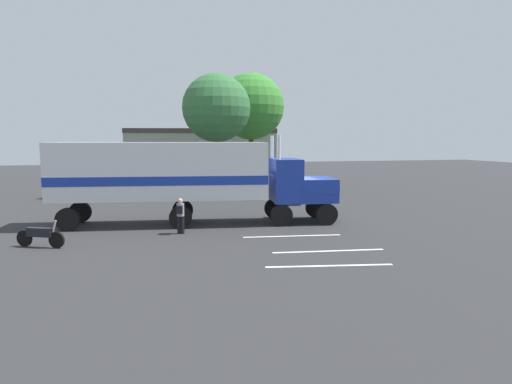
{
  "coord_description": "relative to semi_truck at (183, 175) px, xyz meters",
  "views": [
    {
      "loc": [
        -7.49,
        -21.88,
        4.28
      ],
      "look_at": [
        -1.93,
        0.07,
        1.6
      ],
      "focal_mm": 31.08,
      "sensor_mm": 36.0,
      "label": 1
    }
  ],
  "objects": [
    {
      "name": "ground_plane",
      "position": [
        5.59,
        -0.55,
        -2.52
      ],
      "size": [
        120.0,
        120.0,
        0.0
      ],
      "primitive_type": "plane",
      "color": "#2D2D30"
    },
    {
      "name": "lane_stripe_near",
      "position": [
        4.43,
        -4.05,
        -2.52
      ],
      "size": [
        4.38,
        0.72,
        0.01
      ],
      "primitive_type": "cube",
      "rotation": [
        0.0,
        0.0,
        -0.13
      ],
      "color": "silver",
      "rests_on": "ground_plane"
    },
    {
      "name": "lane_stripe_mid",
      "position": [
        4.91,
        -6.94,
        -2.52
      ],
      "size": [
        4.39,
        0.69,
        0.01
      ],
      "primitive_type": "cube",
      "rotation": [
        0.0,
        0.0,
        -0.12
      ],
      "color": "silver",
      "rests_on": "ground_plane"
    },
    {
      "name": "lane_stripe_far",
      "position": [
        4.13,
        -8.82,
        -2.52
      ],
      "size": [
        4.36,
        0.9,
        0.01
      ],
      "primitive_type": "cube",
      "rotation": [
        0.0,
        0.0,
        -0.17
      ],
      "color": "silver",
      "rests_on": "ground_plane"
    },
    {
      "name": "semi_truck",
      "position": [
        0.0,
        0.0,
        0.0
      ],
      "size": [
        14.37,
        4.4,
        4.5
      ],
      "color": "#193399",
      "rests_on": "ground_plane"
    },
    {
      "name": "person_bystander",
      "position": [
        -0.35,
        -2.3,
        -1.63
      ],
      "size": [
        0.37,
        0.47,
        1.63
      ],
      "color": "black",
      "rests_on": "ground_plane"
    },
    {
      "name": "parked_car",
      "position": [
        -6.56,
        12.18,
        -1.72
      ],
      "size": [
        4.75,
        3.16,
        1.57
      ],
      "color": "maroon",
      "rests_on": "ground_plane"
    },
    {
      "name": "motorcycle",
      "position": [
        -5.99,
        -3.51,
        -2.04
      ],
      "size": [
        1.95,
        1.0,
        1.12
      ],
      "color": "black",
      "rests_on": "ground_plane"
    },
    {
      "name": "tree_left",
      "position": [
        7.51,
        16.49,
        4.68
      ],
      "size": [
        5.89,
        5.89,
        10.17
      ],
      "color": "brown",
      "rests_on": "ground_plane"
    },
    {
      "name": "tree_center",
      "position": [
        3.44,
        10.64,
        4.07
      ],
      "size": [
        5.08,
        5.08,
        9.16
      ],
      "color": "brown",
      "rests_on": "ground_plane"
    },
    {
      "name": "building_backdrop",
      "position": [
        4.5,
        27.92,
        0.43
      ],
      "size": [
        17.02,
        8.18,
        5.49
      ],
      "color": "gray",
      "rests_on": "ground_plane"
    }
  ]
}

